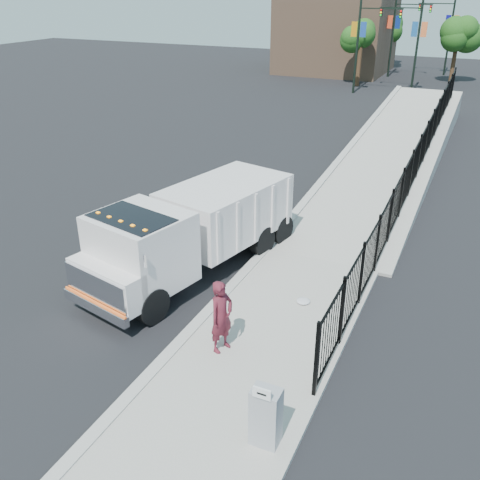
% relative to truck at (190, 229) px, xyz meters
% --- Properties ---
extents(ground, '(120.00, 120.00, 0.00)m').
position_rel_truck_xyz_m(ground, '(1.59, -1.78, -1.46)').
color(ground, black).
rests_on(ground, ground).
extents(sidewalk, '(3.55, 12.00, 0.12)m').
position_rel_truck_xyz_m(sidewalk, '(3.51, -3.78, -1.40)').
color(sidewalk, '#9E998E').
rests_on(sidewalk, ground).
extents(curb, '(0.30, 12.00, 0.16)m').
position_rel_truck_xyz_m(curb, '(1.59, -3.78, -1.38)').
color(curb, '#ADAAA3').
rests_on(curb, ground).
extents(ramp, '(3.95, 24.06, 3.19)m').
position_rel_truck_xyz_m(ramp, '(3.71, 14.22, -1.46)').
color(ramp, '#9E998E').
rests_on(ramp, ground).
extents(iron_fence, '(0.10, 28.00, 1.80)m').
position_rel_truck_xyz_m(iron_fence, '(5.14, 10.22, -0.56)').
color(iron_fence, black).
rests_on(iron_fence, ground).
extents(truck, '(4.06, 7.91, 2.59)m').
position_rel_truck_xyz_m(truck, '(0.00, 0.00, 0.00)').
color(truck, black).
rests_on(truck, ground).
extents(worker, '(0.62, 0.77, 1.82)m').
position_rel_truck_xyz_m(worker, '(2.65, -3.19, -0.43)').
color(worker, maroon).
rests_on(worker, sidewalk).
extents(utility_cabinet, '(0.55, 0.40, 1.25)m').
position_rel_truck_xyz_m(utility_cabinet, '(4.69, -5.42, -0.71)').
color(utility_cabinet, gray).
rests_on(utility_cabinet, sidewalk).
extents(arrow_sign, '(0.35, 0.04, 0.22)m').
position_rel_truck_xyz_m(arrow_sign, '(4.69, -5.64, 0.02)').
color(arrow_sign, white).
rests_on(arrow_sign, utility_cabinet).
extents(debris, '(0.39, 0.39, 0.10)m').
position_rel_truck_xyz_m(debris, '(3.76, -0.42, -1.29)').
color(debris, silver).
rests_on(debris, sidewalk).
extents(light_pole_0, '(3.77, 0.22, 8.00)m').
position_rel_truck_xyz_m(light_pole_0, '(-2.47, 31.33, 2.91)').
color(light_pole_0, black).
rests_on(light_pole_0, ground).
extents(light_pole_1, '(3.77, 0.22, 8.00)m').
position_rel_truck_xyz_m(light_pole_1, '(1.16, 33.28, 2.91)').
color(light_pole_1, black).
rests_on(light_pole_1, ground).
extents(light_pole_2, '(3.78, 0.22, 8.00)m').
position_rel_truck_xyz_m(light_pole_2, '(-1.53, 40.92, 2.91)').
color(light_pole_2, black).
rests_on(light_pole_2, ground).
extents(light_pole_3, '(3.78, 0.22, 8.00)m').
position_rel_truck_xyz_m(light_pole_3, '(2.57, 44.08, 2.91)').
color(light_pole_3, black).
rests_on(light_pole_3, ground).
extents(tree_0, '(2.31, 2.31, 5.16)m').
position_rel_truck_xyz_m(tree_0, '(-3.26, 34.68, 2.46)').
color(tree_0, '#382314').
rests_on(tree_0, ground).
extents(tree_1, '(2.41, 2.41, 5.20)m').
position_rel_truck_xyz_m(tree_1, '(3.90, 39.60, 2.47)').
color(tree_1, '#382314').
rests_on(tree_1, ground).
extents(tree_2, '(2.65, 2.65, 5.33)m').
position_rel_truck_xyz_m(tree_2, '(-3.24, 46.54, 2.49)').
color(tree_2, '#382314').
rests_on(tree_2, ground).
extents(building, '(10.00, 10.00, 8.00)m').
position_rel_truck_xyz_m(building, '(-7.41, 42.22, 2.54)').
color(building, '#8C664C').
rests_on(building, ground).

